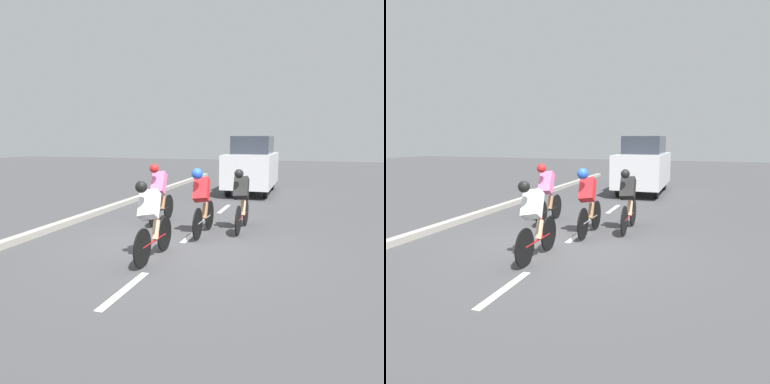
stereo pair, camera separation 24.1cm
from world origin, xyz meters
The scene contains 10 objects.
ground_plane centered at (0.00, 0.00, 0.00)m, with size 60.00×60.00×0.00m, color #424244.
lane_stripe_near centered at (0.00, 2.49, 0.00)m, with size 0.12×1.40×0.01m, color white.
lane_stripe_mid centered at (0.00, -0.71, 0.00)m, with size 0.12×1.40×0.01m, color white.
lane_stripe_far centered at (0.00, -3.91, 0.00)m, with size 0.12×1.40×0.01m, color white.
curb centered at (3.20, -0.71, 0.07)m, with size 0.20×25.64×0.14m, color #A8A399.
cyclist_red centered at (-0.21, -0.73, 0.80)m, with size 0.38×1.65×1.49m.
cyclist_white centered at (0.17, 1.15, 0.74)m, with size 0.40×1.64×1.42m.
cyclist_black centered at (-0.96, -1.38, 0.74)m, with size 0.36×1.67×1.44m.
cyclist_pink centered at (1.12, -1.55, 0.80)m, with size 0.38×1.59×1.50m.
support_car centered at (-0.28, -7.56, 1.09)m, with size 1.70×3.83×2.20m.
Camera 1 is at (-2.40, 6.97, 2.10)m, focal length 35.00 mm.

